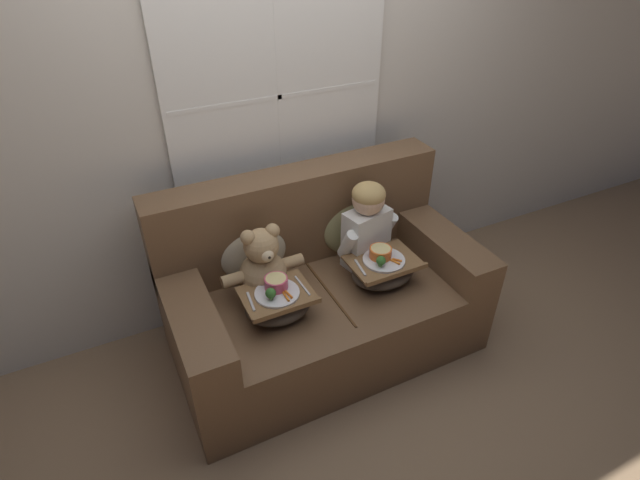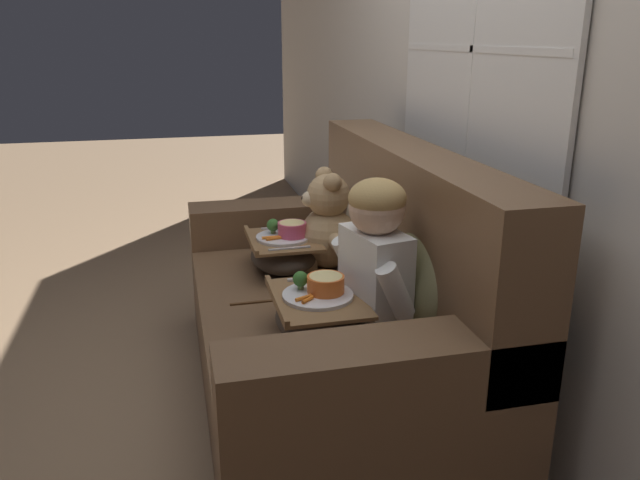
# 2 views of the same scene
# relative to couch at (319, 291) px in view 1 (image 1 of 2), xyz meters

# --- Properties ---
(ground_plane) EXTENTS (14.00, 14.00, 0.00)m
(ground_plane) POSITION_rel_couch_xyz_m (0.00, -0.08, -0.35)
(ground_plane) COLOR #8E7051
(wall_back_with_window) EXTENTS (8.00, 0.08, 2.60)m
(wall_back_with_window) POSITION_rel_couch_xyz_m (0.00, 0.53, 0.95)
(wall_back_with_window) COLOR beige
(wall_back_with_window) RESTS_ON ground_plane
(couch) EXTENTS (1.70, 0.92, 0.99)m
(couch) POSITION_rel_couch_xyz_m (0.00, 0.00, 0.00)
(couch) COLOR brown
(couch) RESTS_ON ground_plane
(throw_pillow_behind_child) EXTENTS (0.43, 0.21, 0.44)m
(throw_pillow_behind_child) POSITION_rel_couch_xyz_m (0.32, 0.19, 0.29)
(throw_pillow_behind_child) COLOR #898456
(throw_pillow_behind_child) RESTS_ON couch
(throw_pillow_behind_teddy) EXTENTS (0.40, 0.19, 0.42)m
(throw_pillow_behind_teddy) POSITION_rel_couch_xyz_m (-0.32, 0.19, 0.29)
(throw_pillow_behind_teddy) COLOR #C1B293
(throw_pillow_behind_teddy) RESTS_ON couch
(child_figure) EXTENTS (0.39, 0.22, 0.53)m
(child_figure) POSITION_rel_couch_xyz_m (0.32, 0.03, 0.38)
(child_figure) COLOR white
(child_figure) RESTS_ON couch
(teddy_bear) EXTENTS (0.46, 0.31, 0.43)m
(teddy_bear) POSITION_rel_couch_xyz_m (-0.32, 0.02, 0.27)
(teddy_bear) COLOR tan
(teddy_bear) RESTS_ON couch
(lap_tray_child) EXTENTS (0.38, 0.29, 0.21)m
(lap_tray_child) POSITION_rel_couch_xyz_m (0.31, -0.17, 0.17)
(lap_tray_child) COLOR #473D33
(lap_tray_child) RESTS_ON child_figure
(lap_tray_teddy) EXTENTS (0.36, 0.29, 0.22)m
(lap_tray_teddy) POSITION_rel_couch_xyz_m (-0.32, -0.16, 0.17)
(lap_tray_teddy) COLOR #473D33
(lap_tray_teddy) RESTS_ON teddy_bear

